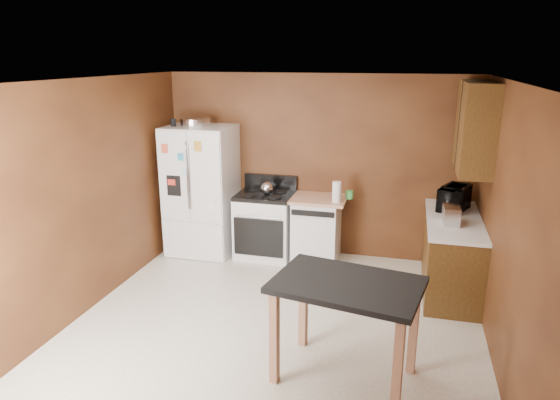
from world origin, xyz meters
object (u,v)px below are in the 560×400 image
at_px(microwave, 454,199).
at_px(refrigerator, 202,190).
at_px(roasting_pan, 196,122).
at_px(green_canister, 349,195).
at_px(gas_range, 265,224).
at_px(dishwasher, 316,228).
at_px(paper_towel, 337,192).
at_px(island, 347,298).
at_px(pen_cup, 173,123).
at_px(toaster, 451,215).
at_px(kettle, 267,188).

bearing_deg(microwave, refrigerator, 113.10).
distance_m(roasting_pan, green_canister, 2.30).
distance_m(gas_range, dishwasher, 0.72).
bearing_deg(green_canister, paper_towel, -125.96).
bearing_deg(island, pen_cup, 138.83).
xyz_separation_m(roasting_pan, dishwasher, (1.69, 0.05, -1.40)).
distance_m(roasting_pan, toaster, 3.51).
height_order(paper_towel, gas_range, paper_towel).
height_order(green_canister, gas_range, gas_range).
xyz_separation_m(roasting_pan, island, (2.41, -2.48, -1.08)).
bearing_deg(gas_range, roasting_pan, -178.60).
bearing_deg(roasting_pan, dishwasher, 1.63).
bearing_deg(paper_towel, pen_cup, -178.56).
height_order(kettle, microwave, microwave).
height_order(roasting_pan, paper_towel, roasting_pan).
distance_m(refrigerator, dishwasher, 1.69).
xyz_separation_m(pen_cup, toaster, (3.60, -0.52, -0.85)).
bearing_deg(green_canister, microwave, -8.88).
distance_m(pen_cup, refrigerator, 1.01).
distance_m(roasting_pan, microwave, 3.51).
bearing_deg(paper_towel, refrigerator, 178.34).
distance_m(kettle, dishwasher, 0.87).
height_order(toaster, island, toaster).
bearing_deg(roasting_pan, microwave, -1.64).
relative_size(microwave, dishwasher, 0.55).
xyz_separation_m(green_canister, toaster, (1.23, -0.78, 0.06)).
xyz_separation_m(pen_cup, green_canister, (2.37, 0.25, -0.91)).
bearing_deg(microwave, green_canister, 105.25).
bearing_deg(kettle, refrigerator, -178.42).
xyz_separation_m(roasting_pan, paper_towel, (1.97, -0.09, -0.83)).
bearing_deg(island, roasting_pan, 134.16).
distance_m(microwave, island, 2.60).
relative_size(gas_range, dishwasher, 1.24).
height_order(paper_towel, toaster, paper_towel).
bearing_deg(toaster, dishwasher, 153.99).
height_order(roasting_pan, refrigerator, roasting_pan).
relative_size(toaster, microwave, 0.58).
bearing_deg(microwave, kettle, 112.07).
bearing_deg(toaster, kettle, 161.73).
relative_size(pen_cup, gas_range, 0.10).
xyz_separation_m(roasting_pan, green_canister, (2.11, 0.11, -0.91)).
relative_size(roasting_pan, island, 0.31).
height_order(pen_cup, kettle, pen_cup).
bearing_deg(refrigerator, toaster, -10.96).
distance_m(kettle, refrigerator, 0.95).
distance_m(pen_cup, kettle, 1.54).
distance_m(paper_towel, green_canister, 0.26).
bearing_deg(paper_towel, island, -79.48).
distance_m(green_canister, dishwasher, 0.65).
height_order(roasting_pan, green_canister, roasting_pan).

